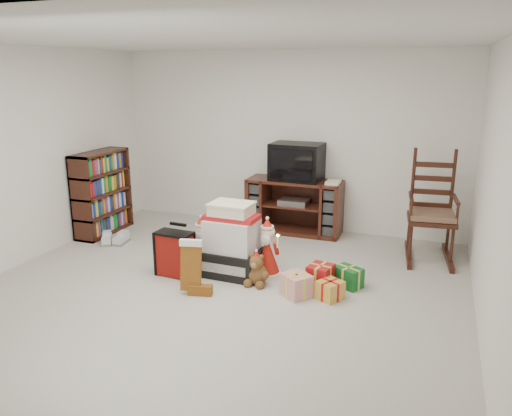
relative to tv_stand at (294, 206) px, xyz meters
The scene contains 13 objects.
room 2.41m from the tv_stand, 95.02° to the right, with size 5.01×5.01×2.51m.
tv_stand is the anchor object (origin of this frame).
bookshelf 2.69m from the tv_stand, 159.31° to the right, with size 0.31×0.94×1.15m.
rocking_chair 1.87m from the tv_stand, 11.27° to the right, with size 0.64×0.96×1.37m.
gift_pile 1.73m from the tv_stand, 97.42° to the right, with size 0.66×0.49×0.81m.
red_suitcase 2.13m from the tv_stand, 112.36° to the right, with size 0.40×0.23×0.59m.
stocking 2.35m from the tv_stand, 100.41° to the right, with size 0.27×0.12×0.58m, color #0B6A19, non-canonical shape.
teddy_bear 1.90m from the tv_stand, 85.99° to the right, with size 0.23×0.20×0.34m.
santa_figurine 1.61m from the tv_stand, 84.63° to the right, with size 0.32×0.31×0.66m.
mrs_claus_figurine 1.80m from the tv_stand, 109.95° to the right, with size 0.31×0.29×0.63m.
sneaker_pair 2.49m from the tv_stand, 148.26° to the right, with size 0.40×0.32×0.11m.
gift_cluster 2.09m from the tv_stand, 64.67° to the right, with size 0.53×0.81×0.25m.
crt_television 0.63m from the tv_stand, 62.99° to the left, with size 0.71×0.53×0.51m.
Camera 1 is at (2.04, -4.29, 2.22)m, focal length 35.00 mm.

